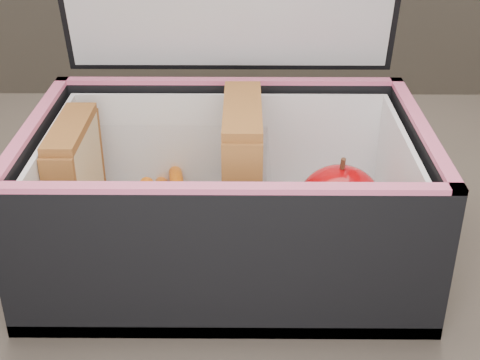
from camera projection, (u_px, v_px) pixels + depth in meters
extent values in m
cube|color=brown|center=(197.00, 299.00, 0.52)|extent=(1.20, 0.80, 0.03)
cube|color=#D9BB8D|center=(68.00, 184.00, 0.52)|extent=(0.01, 0.08, 0.09)
cube|color=#D15E71|center=(77.00, 188.00, 0.53)|extent=(0.01, 0.08, 0.08)
cube|color=#D9BB8D|center=(86.00, 184.00, 0.52)|extent=(0.01, 0.08, 0.09)
cube|color=brown|center=(70.00, 128.00, 0.50)|extent=(0.02, 0.09, 0.01)
cube|color=#D9BB8D|center=(231.00, 176.00, 0.52)|extent=(0.01, 0.10, 0.10)
cube|color=#D15E71|center=(242.00, 180.00, 0.52)|extent=(0.01, 0.10, 0.10)
cube|color=#D9BB8D|center=(253.00, 176.00, 0.52)|extent=(0.01, 0.10, 0.10)
cube|color=brown|center=(242.00, 110.00, 0.49)|extent=(0.03, 0.10, 0.01)
cylinder|color=#D05200|center=(148.00, 249.00, 0.51)|extent=(0.02, 0.10, 0.01)
cylinder|color=#D05200|center=(179.00, 196.00, 0.56)|extent=(0.03, 0.10, 0.01)
cylinder|color=#D05200|center=(132.00, 225.00, 0.50)|extent=(0.01, 0.10, 0.01)
cylinder|color=#D05200|center=(164.00, 204.00, 0.57)|extent=(0.03, 0.10, 0.01)
cylinder|color=#D05200|center=(178.00, 231.00, 0.52)|extent=(0.03, 0.10, 0.01)
cylinder|color=#D05200|center=(145.00, 213.00, 0.52)|extent=(0.02, 0.10, 0.01)
cylinder|color=#D05200|center=(165.00, 215.00, 0.56)|extent=(0.03, 0.10, 0.01)
cube|color=white|center=(341.00, 235.00, 0.54)|extent=(0.08, 0.08, 0.01)
ellipsoid|color=#970710|center=(340.00, 204.00, 0.52)|extent=(0.07, 0.07, 0.06)
cylinder|color=#4E2D1B|center=(343.00, 164.00, 0.50)|extent=(0.00, 0.01, 0.01)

